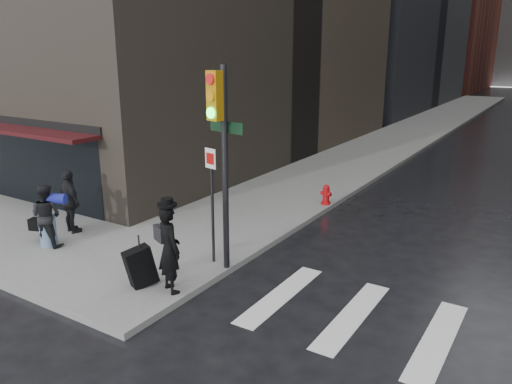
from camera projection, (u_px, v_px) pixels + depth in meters
ground at (128, 274)px, 11.50m from camera, size 140.00×140.00×0.00m
sidewalk_left at (426, 126)px, 33.46m from camera, size 4.00×50.00×0.15m
crosswalk at (486, 354)px, 8.48m from camera, size 8.50×3.00×0.01m
storefront at (13, 151)px, 16.13m from camera, size 8.40×1.11×2.83m
man_overcoat at (163, 251)px, 10.22m from camera, size 1.37×0.90×2.05m
man_jeans at (46, 215)px, 12.58m from camera, size 1.18×0.82×1.62m
man_greycoat at (70, 202)px, 13.51m from camera, size 1.10×0.67×1.75m
traffic_light at (220, 142)px, 10.68m from camera, size 1.12×0.61×4.55m
fire_hydrant at (326, 195)px, 16.14m from camera, size 0.38×0.29×0.66m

